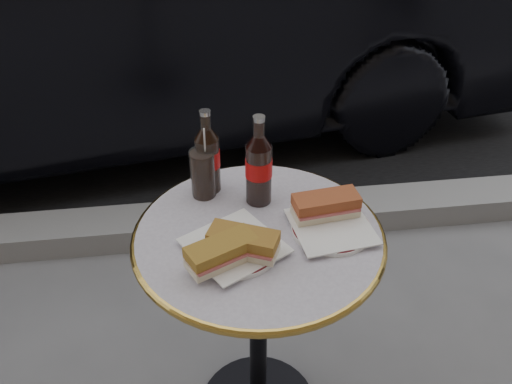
{
  "coord_description": "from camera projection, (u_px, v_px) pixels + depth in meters",
  "views": [
    {
      "loc": [
        -0.14,
        -1.05,
        1.63
      ],
      "look_at": [
        0.0,
        0.05,
        0.82
      ],
      "focal_mm": 40.0,
      "sensor_mm": 36.0,
      "label": 1
    }
  ],
  "objects": [
    {
      "name": "curb",
      "position": [
        231.0,
        221.0,
        2.51
      ],
      "size": [
        40.0,
        0.2,
        0.12
      ],
      "primitive_type": "cube",
      "color": "gray",
      "rests_on": "ground"
    },
    {
      "name": "bistro_table",
      "position": [
        258.0,
        332.0,
        1.6
      ],
      "size": [
        0.62,
        0.62,
        0.73
      ],
      "primitive_type": null,
      "color": "#BAB2C4",
      "rests_on": "ground"
    },
    {
      "name": "plate_left",
      "position": [
        234.0,
        248.0,
        1.34
      ],
      "size": [
        0.27,
        0.27,
        0.01
      ],
      "primitive_type": "cylinder",
      "rotation": [
        0.0,
        0.0,
        0.34
      ],
      "color": "white",
      "rests_on": "bistro_table"
    },
    {
      "name": "plate_right",
      "position": [
        331.0,
        229.0,
        1.39
      ],
      "size": [
        0.21,
        0.21,
        0.01
      ],
      "primitive_type": "cylinder",
      "rotation": [
        0.0,
        0.0,
        -0.04
      ],
      "color": "white",
      "rests_on": "bistro_table"
    },
    {
      "name": "sandwich_left_a",
      "position": [
        222.0,
        254.0,
        1.27
      ],
      "size": [
        0.18,
        0.14,
        0.06
      ],
      "primitive_type": "cube",
      "rotation": [
        0.0,
        0.0,
        0.45
      ],
      "color": "olive",
      "rests_on": "plate_left"
    },
    {
      "name": "sandwich_left_b",
      "position": [
        243.0,
        243.0,
        1.3
      ],
      "size": [
        0.18,
        0.13,
        0.06
      ],
      "primitive_type": "cube",
      "rotation": [
        0.0,
        0.0,
        -0.42
      ],
      "color": "olive",
      "rests_on": "plate_left"
    },
    {
      "name": "sandwich_right",
      "position": [
        326.0,
        207.0,
        1.41
      ],
      "size": [
        0.17,
        0.09,
        0.06
      ],
      "primitive_type": "cube",
      "rotation": [
        0.0,
        0.0,
        0.12
      ],
      "color": "#9D4927",
      "rests_on": "plate_right"
    },
    {
      "name": "cola_bottle_left",
      "position": [
        207.0,
        151.0,
        1.47
      ],
      "size": [
        0.07,
        0.07,
        0.24
      ],
      "primitive_type": null,
      "rotation": [
        0.0,
        0.0,
        -0.1
      ],
      "color": "black",
      "rests_on": "bistro_table"
    },
    {
      "name": "cola_bottle_right",
      "position": [
        259.0,
        160.0,
        1.42
      ],
      "size": [
        0.08,
        0.08,
        0.25
      ],
      "primitive_type": null,
      "rotation": [
        0.0,
        0.0,
        -0.15
      ],
      "color": "black",
      "rests_on": "bistro_table"
    },
    {
      "name": "cola_glass",
      "position": [
        203.0,
        173.0,
        1.48
      ],
      "size": [
        0.08,
        0.08,
        0.13
      ],
      "primitive_type": "cylinder",
      "rotation": [
        0.0,
        0.0,
        0.32
      ],
      "color": "black",
      "rests_on": "bistro_table"
    },
    {
      "name": "parked_car",
      "position": [
        137.0,
        11.0,
        2.92
      ],
      "size": [
        2.0,
        4.22,
        1.33
      ],
      "primitive_type": "imported",
      "rotation": [
        0.0,
        0.0,
        1.72
      ],
      "color": "black",
      "rests_on": "ground"
    }
  ]
}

